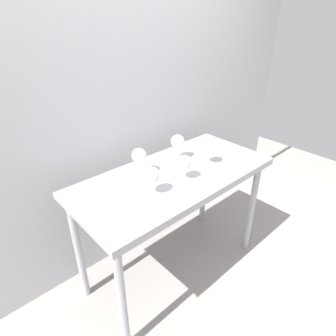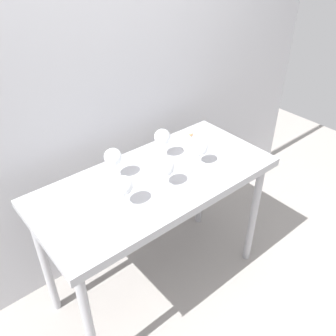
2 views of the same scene
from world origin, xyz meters
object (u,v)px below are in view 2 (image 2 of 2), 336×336
wine_glass_near_right (200,148)px  tasting_sheet_upper (80,194)px  wine_glass_far_left (113,158)px  wine_glass_near_center (165,168)px  wine_glass_near_left (123,186)px  wine_glass_far_right (162,138)px  decanter_funnel (191,141)px

wine_glass_near_right → tasting_sheet_upper: bearing=163.8°
wine_glass_far_left → wine_glass_near_center: size_ratio=1.11×
wine_glass_near_center → wine_glass_near_left: bearing=178.4°
wine_glass_far_left → wine_glass_near_center: bearing=-54.6°
wine_glass_near_center → wine_glass_far_right: bearing=54.1°
wine_glass_far_left → decanter_funnel: 0.55m
wine_glass_far_left → wine_glass_far_right: bearing=-1.2°
wine_glass_near_left → decanter_funnel: wine_glass_near_left is taller
wine_glass_near_left → wine_glass_near_right: bearing=2.9°
wine_glass_near_left → tasting_sheet_upper: (-0.13, 0.23, -0.12)m
wine_glass_far_right → tasting_sheet_upper: size_ratio=0.86×
wine_glass_far_right → tasting_sheet_upper: wine_glass_far_right is taller
wine_glass_near_left → decanter_funnel: size_ratio=1.31×
wine_glass_near_center → wine_glass_near_right: (0.29, 0.03, -0.01)m
wine_glass_far_left → decanter_funnel: (0.54, -0.03, -0.09)m
wine_glass_far_right → decanter_funnel: bearing=-7.6°
wine_glass_far_left → wine_glass_far_right: 0.34m
wine_glass_near_right → tasting_sheet_upper: wine_glass_near_right is taller
wine_glass_near_center → tasting_sheet_upper: bearing=149.4°
wine_glass_near_left → wine_glass_far_left: bearing=68.8°
wine_glass_near_left → wine_glass_far_right: wine_glass_far_right is taller
wine_glass_far_left → wine_glass_near_left: wine_glass_far_left is taller
wine_glass_far_right → wine_glass_near_center: wine_glass_far_right is taller
wine_glass_near_center → decanter_funnel: 0.43m
wine_glass_near_left → wine_glass_far_right: size_ratio=0.94×
wine_glass_far_right → wine_glass_near_center: bearing=-125.9°
wine_glass_far_left → decanter_funnel: wine_glass_far_left is taller
wine_glass_far_left → wine_glass_far_right: (0.34, -0.01, 0.00)m
wine_glass_near_left → wine_glass_near_right: wine_glass_near_left is taller
wine_glass_near_center → decanter_funnel: wine_glass_near_center is taller
wine_glass_far_left → wine_glass_near_left: bearing=-111.2°
wine_glass_far_left → tasting_sheet_upper: size_ratio=0.85×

